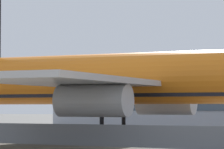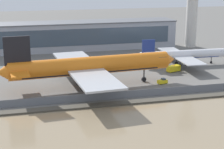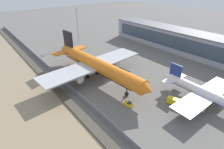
{
  "view_description": "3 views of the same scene",
  "coord_description": "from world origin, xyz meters",
  "px_view_note": "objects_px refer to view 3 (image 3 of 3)",
  "views": [
    {
      "loc": [
        24.71,
        -66.7,
        3.72
      ],
      "look_at": [
        -9.67,
        -3.05,
        7.4
      ],
      "focal_mm": 105.0,
      "sensor_mm": 36.0,
      "label": 1
    },
    {
      "loc": [
        -27.71,
        -114.92,
        35.39
      ],
      "look_at": [
        1.63,
        2.61,
        2.14
      ],
      "focal_mm": 60.0,
      "sensor_mm": 36.0,
      "label": 2
    },
    {
      "loc": [
        51.44,
        -40.35,
        39.23
      ],
      "look_at": [
        0.01,
        1.18,
        3.56
      ],
      "focal_mm": 28.0,
      "sensor_mm": 36.0,
      "label": 3
    }
  ],
  "objects_px": {
    "cargo_jet_orange": "(96,65)",
    "passenger_jet_white": "(209,95)",
    "ops_van": "(175,101)",
    "baggage_tug": "(128,104)",
    "apron_light_mast_apron_west": "(77,23)"
  },
  "relations": [
    {
      "from": "cargo_jet_orange",
      "to": "passenger_jet_white",
      "type": "height_order",
      "value": "cargo_jet_orange"
    },
    {
      "from": "cargo_jet_orange",
      "to": "baggage_tug",
      "type": "relative_size",
      "value": 16.79
    },
    {
      "from": "cargo_jet_orange",
      "to": "apron_light_mast_apron_west",
      "type": "bearing_deg",
      "value": 158.32
    },
    {
      "from": "cargo_jet_orange",
      "to": "baggage_tug",
      "type": "height_order",
      "value": "cargo_jet_orange"
    },
    {
      "from": "baggage_tug",
      "to": "ops_van",
      "type": "xyz_separation_m",
      "value": [
        9.75,
        13.56,
        0.47
      ]
    },
    {
      "from": "apron_light_mast_apron_west",
      "to": "cargo_jet_orange",
      "type": "bearing_deg",
      "value": -21.68
    },
    {
      "from": "passenger_jet_white",
      "to": "apron_light_mast_apron_west",
      "type": "distance_m",
      "value": 95.15
    },
    {
      "from": "apron_light_mast_apron_west",
      "to": "ops_van",
      "type": "bearing_deg",
      "value": -6.78
    },
    {
      "from": "baggage_tug",
      "to": "ops_van",
      "type": "bearing_deg",
      "value": 54.27
    },
    {
      "from": "cargo_jet_orange",
      "to": "passenger_jet_white",
      "type": "xyz_separation_m",
      "value": [
        40.89,
        19.59,
        -2.6
      ]
    },
    {
      "from": "baggage_tug",
      "to": "ops_van",
      "type": "relative_size",
      "value": 0.62
    },
    {
      "from": "cargo_jet_orange",
      "to": "ops_van",
      "type": "bearing_deg",
      "value": 18.17
    },
    {
      "from": "ops_van",
      "to": "baggage_tug",
      "type": "bearing_deg",
      "value": -125.73
    },
    {
      "from": "cargo_jet_orange",
      "to": "apron_light_mast_apron_west",
      "type": "height_order",
      "value": "apron_light_mast_apron_west"
    },
    {
      "from": "ops_van",
      "to": "apron_light_mast_apron_west",
      "type": "relative_size",
      "value": 0.25
    }
  ]
}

